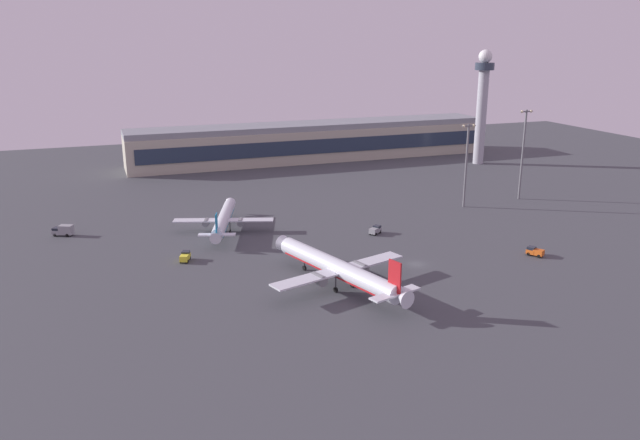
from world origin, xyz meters
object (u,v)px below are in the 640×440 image
(airplane_mid_apron, at_px, (224,219))
(catering_truck, at_px, (63,230))
(airplane_taxiway_distant, at_px, (338,269))
(maintenance_van, at_px, (375,230))
(apron_light_central, at_px, (523,150))
(apron_light_east, at_px, (466,160))
(cargo_loader, at_px, (185,257))
(control_tower, at_px, (482,100))
(baggage_tractor, at_px, (535,251))

(airplane_mid_apron, height_order, catering_truck, airplane_mid_apron)
(airplane_taxiway_distant, xyz_separation_m, maintenance_van, (24.17, 32.49, -3.10))
(apron_light_central, xyz_separation_m, apron_light_east, (-23.40, -2.51, -1.68))
(catering_truck, height_order, cargo_loader, catering_truck)
(control_tower, xyz_separation_m, maintenance_van, (-84.82, -76.98, -26.20))
(control_tower, distance_m, maintenance_van, 117.50)
(airplane_taxiway_distant, bearing_deg, baggage_tractor, -14.85)
(baggage_tractor, distance_m, cargo_loader, 87.87)
(cargo_loader, height_order, apron_light_east, apron_light_east)
(control_tower, bearing_deg, baggage_tractor, -116.93)
(catering_truck, distance_m, maintenance_van, 87.13)
(control_tower, xyz_separation_m, catering_truck, (-167.20, -48.63, -25.80))
(maintenance_van, bearing_deg, airplane_taxiway_distant, -74.30)
(airplane_mid_apron, distance_m, apron_light_east, 79.63)
(cargo_loader, bearing_deg, airplane_taxiway_distant, -23.51)
(airplane_taxiway_distant, relative_size, apron_light_central, 1.43)
(maintenance_van, bearing_deg, catering_truck, -146.65)
(cargo_loader, bearing_deg, maintenance_van, 24.84)
(apron_light_central, bearing_deg, airplane_taxiway_distant, -149.28)
(airplane_taxiway_distant, bearing_deg, cargo_loader, 119.03)
(baggage_tractor, relative_size, cargo_loader, 1.00)
(cargo_loader, bearing_deg, apron_light_central, 31.81)
(airplane_mid_apron, bearing_deg, maintenance_van, -5.02)
(control_tower, bearing_deg, apron_light_central, -110.95)
(apron_light_east, bearing_deg, cargo_loader, -167.50)
(airplane_mid_apron, distance_m, maintenance_van, 43.09)
(apron_light_central, bearing_deg, catering_truck, 176.35)
(catering_truck, bearing_deg, airplane_taxiway_distant, -110.75)
(airplane_taxiway_distant, height_order, cargo_loader, airplane_taxiway_distant)
(airplane_mid_apron, distance_m, catering_truck, 44.39)
(control_tower, relative_size, apron_light_central, 1.59)
(apron_light_east, bearing_deg, baggage_tractor, -100.89)
(airplane_taxiway_distant, relative_size, apron_light_east, 1.60)
(apron_light_central, bearing_deg, control_tower, 69.05)
(catering_truck, xyz_separation_m, apron_light_central, (145.03, -9.26, 15.45))
(control_tower, distance_m, apron_light_central, 62.84)
(airplane_taxiway_distant, xyz_separation_m, baggage_tractor, (54.34, 1.93, -3.10))
(cargo_loader, bearing_deg, airplane_mid_apron, 76.78)
(apron_light_east, bearing_deg, airplane_mid_apron, 179.67)
(baggage_tractor, height_order, apron_light_central, apron_light_central)
(airplane_mid_apron, relative_size, cargo_loader, 7.76)
(cargo_loader, bearing_deg, apron_light_east, 33.08)
(airplane_mid_apron, bearing_deg, baggage_tractor, -16.03)
(control_tower, xyz_separation_m, airplane_taxiway_distant, (-108.98, -109.47, -23.10))
(control_tower, relative_size, cargo_loader, 10.52)
(baggage_tractor, distance_m, catering_truck, 127.04)
(control_tower, bearing_deg, cargo_loader, -149.67)
(airplane_mid_apron, bearing_deg, catering_truck, -176.47)
(catering_truck, xyz_separation_m, maintenance_van, (82.38, -28.36, -0.40))
(apron_light_east, bearing_deg, catering_truck, 174.47)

